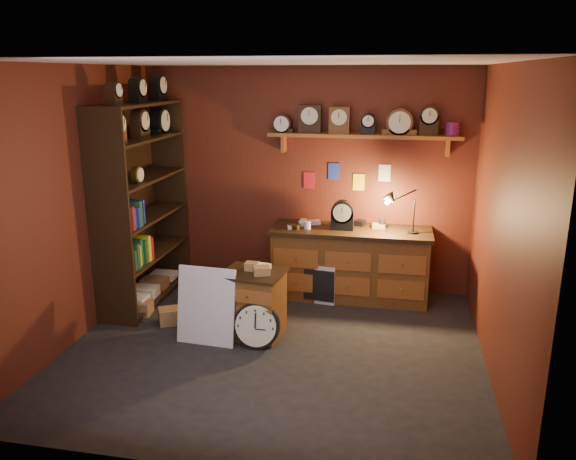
{
  "coord_description": "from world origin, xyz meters",
  "views": [
    {
      "loc": [
        1.09,
        -4.88,
        2.61
      ],
      "look_at": [
        0.07,
        0.35,
        1.12
      ],
      "focal_mm": 35.0,
      "sensor_mm": 36.0,
      "label": 1
    }
  ],
  "objects_px": {
    "low_cabinet": "(253,301)",
    "big_round_clock": "(256,326)",
    "workbench": "(350,259)",
    "shelving_unit": "(140,196)"
  },
  "relations": [
    {
      "from": "shelving_unit",
      "to": "workbench",
      "type": "distance_m",
      "value": 2.57
    },
    {
      "from": "big_round_clock",
      "to": "low_cabinet",
      "type": "bearing_deg",
      "value": 109.66
    },
    {
      "from": "low_cabinet",
      "to": "big_round_clock",
      "type": "height_order",
      "value": "low_cabinet"
    },
    {
      "from": "low_cabinet",
      "to": "shelving_unit",
      "type": "bearing_deg",
      "value": 161.7
    },
    {
      "from": "workbench",
      "to": "low_cabinet",
      "type": "distance_m",
      "value": 1.5
    },
    {
      "from": "workbench",
      "to": "big_round_clock",
      "type": "relative_size",
      "value": 4.0
    },
    {
      "from": "low_cabinet",
      "to": "big_round_clock",
      "type": "relative_size",
      "value": 1.66
    },
    {
      "from": "shelving_unit",
      "to": "workbench",
      "type": "xyz_separation_m",
      "value": [
        2.4,
        0.49,
        -0.78
      ]
    },
    {
      "from": "low_cabinet",
      "to": "big_round_clock",
      "type": "bearing_deg",
      "value": -63.25
    },
    {
      "from": "shelving_unit",
      "to": "big_round_clock",
      "type": "bearing_deg",
      "value": -31.34
    }
  ]
}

